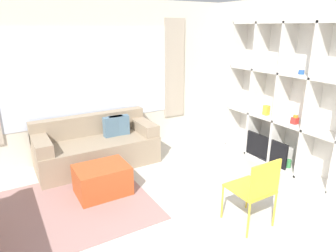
# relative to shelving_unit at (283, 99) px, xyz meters

# --- Properties ---
(wall_back) EXTENTS (6.66, 0.11, 2.70)m
(wall_back) POSITION_rel_shelving_unit_xyz_m (-2.58, 1.96, 0.24)
(wall_back) COLOR beige
(wall_back) RESTS_ON ground_plane
(wall_right) EXTENTS (0.07, 4.46, 2.70)m
(wall_right) POSITION_rel_shelving_unit_xyz_m (0.18, 0.30, 0.23)
(wall_right) COLOR beige
(wall_right) RESTS_ON ground_plane
(area_rug) EXTENTS (2.31, 1.75, 0.01)m
(area_rug) POSITION_rel_shelving_unit_xyz_m (-3.56, 0.41, -1.11)
(area_rug) COLOR gray
(area_rug) RESTS_ON ground_plane
(shelving_unit) EXTENTS (0.37, 2.19, 2.32)m
(shelving_unit) POSITION_rel_shelving_unit_xyz_m (0.00, 0.00, 0.00)
(shelving_unit) COLOR silver
(shelving_unit) RESTS_ON ground_plane
(couch_main) EXTENTS (1.95, 0.85, 0.81)m
(couch_main) POSITION_rel_shelving_unit_xyz_m (-2.69, 1.49, -0.81)
(couch_main) COLOR gray
(couch_main) RESTS_ON ground_plane
(ottoman) EXTENTS (0.72, 0.55, 0.42)m
(ottoman) POSITION_rel_shelving_unit_xyz_m (-2.93, 0.53, -0.91)
(ottoman) COLOR #B74C23
(ottoman) RESTS_ON ground_plane
(folding_chair) EXTENTS (0.44, 0.46, 0.86)m
(folding_chair) POSITION_rel_shelving_unit_xyz_m (-1.65, -1.06, -0.60)
(folding_chair) COLOR gold
(folding_chair) RESTS_ON ground_plane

